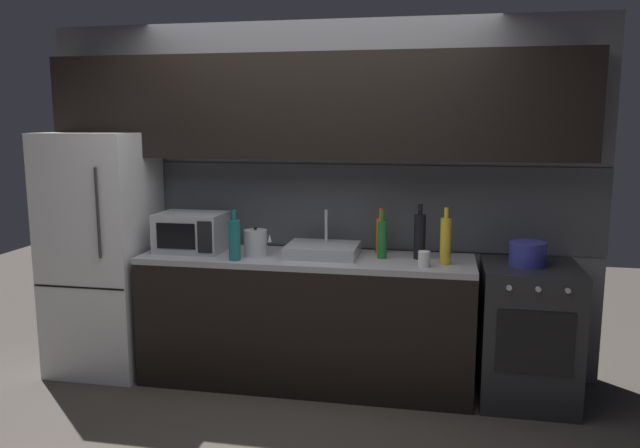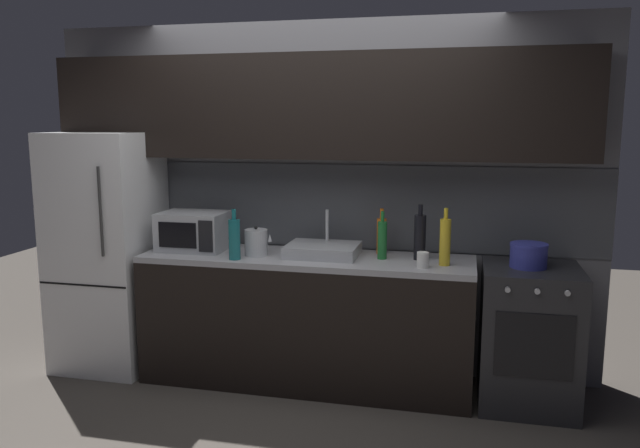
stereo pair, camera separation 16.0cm
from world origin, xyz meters
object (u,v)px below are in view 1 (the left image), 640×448
(cooking_pot, at_px, (528,254))
(wine_bottle_orange, at_px, (381,235))
(refrigerator, at_px, (103,253))
(microwave, at_px, (191,232))
(oven_range, at_px, (528,334))
(mug_white, at_px, (424,259))
(wine_bottle_dark, at_px, (420,236))
(kettle, at_px, (256,243))
(wine_bottle_teal, at_px, (234,239))
(wine_bottle_green, at_px, (382,239))
(wine_bottle_yellow, at_px, (446,240))

(cooking_pot, bearing_deg, wine_bottle_orange, 168.38)
(refrigerator, height_order, microwave, refrigerator)
(oven_range, relative_size, mug_white, 9.10)
(refrigerator, relative_size, wine_bottle_dark, 4.70)
(kettle, bearing_deg, oven_range, 1.76)
(wine_bottle_teal, bearing_deg, microwave, 150.31)
(wine_bottle_dark, height_order, cooking_pot, wine_bottle_dark)
(wine_bottle_green, bearing_deg, wine_bottle_yellow, -12.69)
(wine_bottle_orange, bearing_deg, wine_bottle_dark, -25.14)
(wine_bottle_green, bearing_deg, cooking_pot, -1.88)
(wine_bottle_dark, relative_size, wine_bottle_orange, 1.17)
(oven_range, bearing_deg, mug_white, -166.59)
(wine_bottle_orange, height_order, cooking_pot, wine_bottle_orange)
(wine_bottle_teal, bearing_deg, kettle, 56.16)
(kettle, xyz_separation_m, wine_bottle_dark, (1.09, 0.13, 0.06))
(kettle, bearing_deg, refrigerator, 177.23)
(microwave, xyz_separation_m, wine_bottle_green, (1.34, 0.01, -0.00))
(kettle, bearing_deg, wine_bottle_teal, -123.84)
(wine_bottle_teal, height_order, wine_bottle_yellow, wine_bottle_yellow)
(wine_bottle_teal, relative_size, wine_bottle_orange, 1.07)
(microwave, xyz_separation_m, mug_white, (1.62, -0.18, -0.09))
(kettle, xyz_separation_m, wine_bottle_green, (0.85, 0.09, 0.04))
(kettle, distance_m, wine_bottle_yellow, 1.26)
(kettle, bearing_deg, wine_bottle_orange, 17.07)
(refrigerator, xyz_separation_m, mug_white, (2.30, -0.16, 0.09))
(wine_bottle_green, bearing_deg, mug_white, -34.27)
(mug_white, xyz_separation_m, cooking_pot, (0.64, 0.16, 0.03))
(wine_bottle_yellow, bearing_deg, wine_bottle_orange, 149.53)
(microwave, height_order, wine_bottle_orange, wine_bottle_orange)
(cooking_pot, bearing_deg, mug_white, -165.91)
(mug_white, bearing_deg, wine_bottle_teal, -177.93)
(refrigerator, height_order, wine_bottle_dark, refrigerator)
(kettle, bearing_deg, wine_bottle_dark, 6.54)
(microwave, bearing_deg, wine_bottle_yellow, -2.63)
(refrigerator, bearing_deg, cooking_pot, 0.00)
(wine_bottle_yellow, distance_m, cooking_pot, 0.52)
(oven_range, relative_size, wine_bottle_green, 2.81)
(kettle, relative_size, mug_white, 2.05)
(wine_bottle_dark, relative_size, cooking_pot, 1.59)
(oven_range, distance_m, kettle, 1.88)
(microwave, bearing_deg, wine_bottle_dark, 1.81)
(wine_bottle_teal, xyz_separation_m, mug_white, (1.23, 0.04, -0.09))
(microwave, relative_size, wine_bottle_green, 1.44)
(microwave, xyz_separation_m, kettle, (0.49, -0.08, -0.04))
(wine_bottle_dark, xyz_separation_m, wine_bottle_orange, (-0.27, 0.13, -0.03))
(wine_bottle_green, bearing_deg, wine_bottle_orange, 99.38)
(kettle, distance_m, cooking_pot, 1.77)
(wine_bottle_green, xyz_separation_m, wine_bottle_orange, (-0.03, 0.17, -0.00))
(wine_bottle_green, height_order, cooking_pot, wine_bottle_green)
(refrigerator, xyz_separation_m, wine_bottle_teal, (1.07, -0.21, 0.18))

